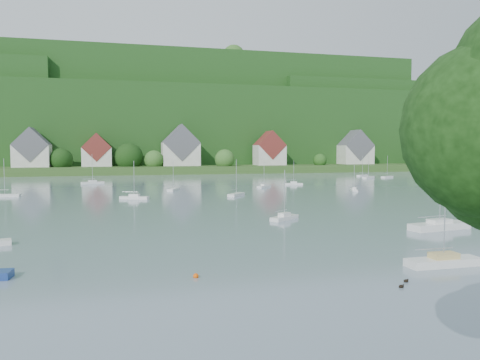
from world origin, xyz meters
name	(u,v)px	position (x,y,z in m)	size (l,w,h in m)	color
far_shore_strip	(167,168)	(0.00, 200.00, 1.50)	(600.00, 60.00, 3.00)	#30531F
forested_ridge	(156,128)	(0.39, 268.57, 22.89)	(620.00, 181.22, 69.89)	#153E13
village_building_0	(32,151)	(-55.00, 187.00, 9.51)	(14.00, 10.40, 16.00)	beige
village_building_1	(97,153)	(-30.00, 189.00, 8.75)	(12.00, 9.36, 14.00)	beige
village_building_2	(181,149)	(5.00, 188.00, 10.27)	(16.00, 11.44, 18.00)	beige
village_building_3	(269,151)	(45.00, 186.00, 9.43)	(13.00, 10.40, 15.50)	beige
village_building_4	(355,150)	(90.00, 190.00, 9.59)	(15.00, 10.40, 16.50)	beige
near_sailboat_2	(444,261)	(7.27, 18.01, 0.47)	(6.85, 1.94, 9.24)	white
near_sailboat_3	(284,217)	(2.79, 47.10, 0.41)	(5.20, 4.48, 7.29)	white
near_sailboat_4	(439,225)	(19.23, 34.32, 0.54)	(8.77, 3.68, 11.47)	white
mooring_buoy_0	(196,278)	(-14.49, 19.62, 0.00)	(0.46, 0.46, 0.46)	#FA5708
mooring_buoy_1	(473,221)	(28.60, 39.27, 0.00)	(0.50, 0.50, 0.50)	white
mooring_buoy_3	(293,216)	(5.45, 50.40, 0.00)	(0.39, 0.39, 0.39)	#FA5708
duck_pair	(404,284)	(0.50, 13.74, 0.10)	(1.63, 1.46, 0.30)	black
far_sailboat_cluster	(254,182)	(17.98, 116.70, 0.37)	(206.90, 66.99, 8.71)	white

